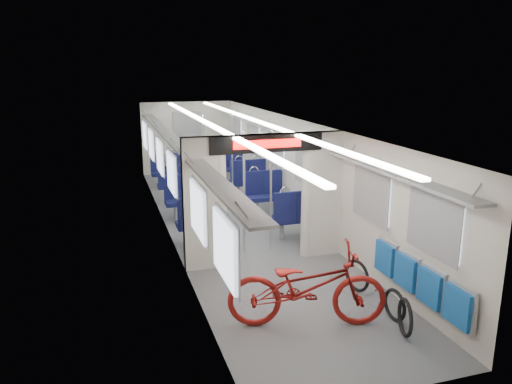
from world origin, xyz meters
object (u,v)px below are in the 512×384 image
seat_bay_near_right (278,200)px  stanchion_far_left (205,163)px  seat_bay_near_left (192,205)px  stanchion_near_right (271,192)px  flip_bench (419,280)px  bike_hoop_c (357,277)px  seat_bay_far_right (237,169)px  stanchion_far_right (232,160)px  bike_hoop_a (405,319)px  bicycle (307,287)px  bike_hoop_b (395,307)px  seat_bay_far_left (171,175)px  stanchion_near_left (244,194)px

seat_bay_near_right → stanchion_far_left: size_ratio=0.95×
seat_bay_near_left → stanchion_near_right: stanchion_near_right is taller
flip_bench → bike_hoop_c: bearing=110.4°
seat_bay_far_right → stanchion_far_right: bearing=-109.4°
bike_hoop_a → stanchion_far_right: stanchion_far_right is taller
stanchion_far_right → seat_bay_near_left: bearing=-127.6°
bike_hoop_c → stanchion_far_left: size_ratio=0.22×
seat_bay_near_right → seat_bay_far_right: (0.00, 3.43, 0.01)m
bicycle → seat_bay_far_right: (1.12, 7.68, 0.01)m
bicycle → stanchion_far_left: (-0.16, 5.93, 0.59)m
bicycle → seat_bay_near_left: 4.50m
bike_hoop_b → seat_bay_far_right: (-0.08, 7.94, 0.36)m
seat_bay_near_right → seat_bay_far_left: bearing=118.1°
stanchion_near_left → stanchion_near_right: same height
seat_bay_far_right → stanchion_far_left: (-1.28, -1.75, 0.58)m
seat_bay_far_left → stanchion_far_right: stanchion_far_right is taller
bicycle → stanchion_near_left: (-0.05, 2.85, 0.59)m
seat_bay_near_left → stanchion_near_right: bearing=-53.3°
bike_hoop_c → seat_bay_far_left: size_ratio=0.27×
bike_hoop_a → seat_bay_far_right: size_ratio=0.23×
stanchion_near_left → stanchion_far_right: bearing=79.0°
bike_hoop_b → seat_bay_far_left: seat_bay_far_left is taller
bicycle → bike_hoop_b: size_ratio=4.58×
bike_hoop_c → bike_hoop_b: bearing=-87.5°
bike_hoop_b → seat_bay_near_right: seat_bay_near_right is taller
stanchion_near_left → stanchion_far_left: size_ratio=1.00×
bike_hoop_b → stanchion_far_left: 6.40m
seat_bay_far_left → seat_bay_far_right: (1.87, -0.06, 0.05)m
stanchion_near_left → seat_bay_near_left: bearing=113.6°
bicycle → bike_hoop_c: 1.41m
seat_bay_far_right → stanchion_far_right: size_ratio=0.99×
seat_bay_far_left → stanchion_near_left: stanchion_near_left is taller
stanchion_near_right → stanchion_far_left: (-0.61, 3.10, 0.00)m
flip_bench → seat_bay_far_right: (-0.42, 7.97, -0.01)m
bike_hoop_a → stanchion_near_right: bearing=100.8°
bike_hoop_b → seat_bay_far_right: bearing=90.6°
bicycle → flip_bench: (1.54, -0.29, 0.02)m
bicycle → bike_hoop_a: (1.12, -0.64, -0.33)m
bike_hoop_a → bike_hoop_c: bearing=88.1°
bicycle → stanchion_far_left: size_ratio=0.93×
bike_hoop_b → stanchion_near_right: bearing=103.7°
stanchion_near_left → bicycle: bearing=-89.0°
seat_bay_near_left → seat_bay_far_left: (-0.00, 3.31, -0.03)m
bike_hoop_a → seat_bay_far_right: 8.33m
bicycle → bike_hoop_c: bearing=-41.9°
seat_bay_near_left → stanchion_near_right: 2.10m
flip_bench → stanchion_near_left: (-1.59, 3.14, 0.57)m
flip_bench → bicycle: bearing=169.4°
bicycle → stanchion_far_right: stanchion_far_right is taller
bicycle → flip_bench: 1.57m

